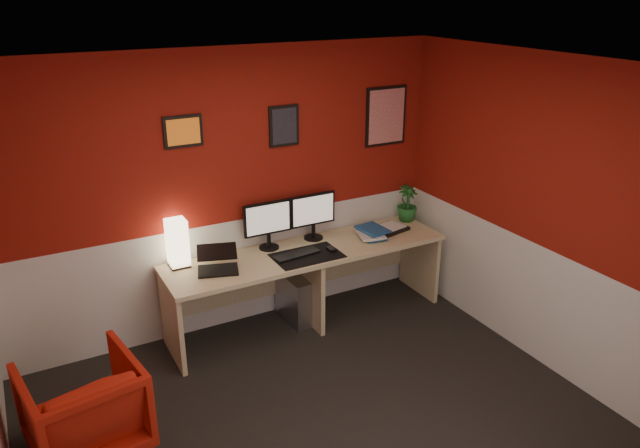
{
  "coord_description": "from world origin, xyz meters",
  "views": [
    {
      "loc": [
        -1.69,
        -3.04,
        2.98
      ],
      "look_at": [
        0.6,
        1.21,
        1.05
      ],
      "focal_mm": 34.24,
      "sensor_mm": 36.0,
      "label": 1
    }
  ],
  "objects": [
    {
      "name": "wall_right",
      "position": [
        2.0,
        0.0,
        1.25
      ],
      "size": [
        0.01,
        3.5,
        2.5
      ],
      "primitive_type": "cube",
      "color": "maroon",
      "rests_on": "ground"
    },
    {
      "name": "art_right",
      "position": [
        1.6,
        1.74,
        1.78
      ],
      "size": [
        0.44,
        0.02,
        0.56
      ],
      "primitive_type": "cube",
      "color": "red",
      "rests_on": "wall_back"
    },
    {
      "name": "art_left",
      "position": [
        -0.37,
        1.74,
        1.85
      ],
      "size": [
        0.32,
        0.02,
        0.26
      ],
      "primitive_type": "cube",
      "color": "orange",
      "rests_on": "wall_back"
    },
    {
      "name": "potted_plant",
      "position": [
        1.79,
        1.59,
        0.91
      ],
      "size": [
        0.21,
        0.21,
        0.36
      ],
      "primitive_type": "imported",
      "rotation": [
        0.0,
        0.0,
        0.06
      ],
      "color": "#19591E",
      "rests_on": "desk"
    },
    {
      "name": "armchair",
      "position": [
        -1.5,
        0.62,
        0.33
      ],
      "size": [
        0.82,
        0.83,
        0.66
      ],
      "primitive_type": "imported",
      "rotation": [
        0.0,
        0.0,
        3.3
      ],
      "color": "#B61606",
      "rests_on": "ground"
    },
    {
      "name": "ceiling",
      "position": [
        0.0,
        0.0,
        2.5
      ],
      "size": [
        4.0,
        3.5,
        0.01
      ],
      "primitive_type": "cube",
      "color": "white",
      "rests_on": "ground"
    },
    {
      "name": "book_top",
      "position": [
        1.16,
        1.4,
        0.79
      ],
      "size": [
        0.25,
        0.32,
        0.03
      ],
      "primitive_type": "imported",
      "rotation": [
        0.0,
        0.0,
        0.08
      ],
      "color": "#1F5391",
      "rests_on": "book_middle"
    },
    {
      "name": "zen_tray",
      "position": [
        1.48,
        1.45,
        0.74
      ],
      "size": [
        0.39,
        0.32,
        0.03
      ],
      "primitive_type": "cube",
      "rotation": [
        0.0,
        0.0,
        0.21
      ],
      "color": "black",
      "rests_on": "desk"
    },
    {
      "name": "wainscot_right",
      "position": [
        2.0,
        0.0,
        0.5
      ],
      "size": [
        0.01,
        3.5,
        1.0
      ],
      "primitive_type": "cube",
      "color": "silver",
      "rests_on": "ground"
    },
    {
      "name": "ground",
      "position": [
        0.0,
        0.0,
        0.0
      ],
      "size": [
        4.0,
        3.5,
        0.01
      ],
      "primitive_type": "cube",
      "color": "black",
      "rests_on": "ground"
    },
    {
      "name": "wall_back",
      "position": [
        0.0,
        1.75,
        1.25
      ],
      "size": [
        4.0,
        0.01,
        2.5
      ],
      "primitive_type": "cube",
      "color": "maroon",
      "rests_on": "ground"
    },
    {
      "name": "desk",
      "position": [
        0.58,
        1.41,
        0.36
      ],
      "size": [
        2.6,
        0.65,
        0.73
      ],
      "primitive_type": "cube",
      "color": "tan",
      "rests_on": "ground"
    },
    {
      "name": "art_center",
      "position": [
        0.53,
        1.74,
        1.8
      ],
      "size": [
        0.28,
        0.02,
        0.36
      ],
      "primitive_type": "cube",
      "color": "black",
      "rests_on": "wall_back"
    },
    {
      "name": "desk_mat",
      "position": [
        0.52,
        1.3,
        0.73
      ],
      "size": [
        0.6,
        0.38,
        0.01
      ],
      "primitive_type": "cube",
      "color": "black",
      "rests_on": "desk"
    },
    {
      "name": "laptop",
      "position": [
        -0.27,
        1.38,
        0.84
      ],
      "size": [
        0.38,
        0.32,
        0.22
      ],
      "primitive_type": "cube",
      "rotation": [
        0.0,
        0.0,
        -0.31
      ],
      "color": "black",
      "rests_on": "desk"
    },
    {
      "name": "keyboard",
      "position": [
        0.44,
        1.34,
        0.74
      ],
      "size": [
        0.43,
        0.18,
        0.02
      ],
      "primitive_type": "cube",
      "rotation": [
        0.0,
        0.0,
        0.11
      ],
      "color": "black",
      "rests_on": "desk_mat"
    },
    {
      "name": "book_middle",
      "position": [
        1.12,
        1.41,
        0.77
      ],
      "size": [
        0.31,
        0.36,
        0.02
      ],
      "primitive_type": "imported",
      "rotation": [
        0.0,
        0.0,
        -0.27
      ],
      "color": "silver",
      "rests_on": "book_bottom"
    },
    {
      "name": "shoji_lamp",
      "position": [
        -0.52,
        1.63,
        0.93
      ],
      "size": [
        0.16,
        0.16,
        0.4
      ],
      "primitive_type": "cube",
      "color": "#FFE5B2",
      "rests_on": "desk"
    },
    {
      "name": "monitor_right",
      "position": [
        0.75,
        1.62,
        1.02
      ],
      "size": [
        0.45,
        0.06,
        0.58
      ],
      "primitive_type": "cube",
      "color": "black",
      "rests_on": "desk"
    },
    {
      "name": "mouse",
      "position": [
        0.76,
        1.28,
        0.75
      ],
      "size": [
        0.06,
        0.1,
        0.03
      ],
      "primitive_type": "cube",
      "rotation": [
        0.0,
        0.0,
        -0.04
      ],
      "color": "black",
      "rests_on": "desk_mat"
    },
    {
      "name": "wall_front",
      "position": [
        0.0,
        -1.75,
        1.25
      ],
      "size": [
        4.0,
        0.01,
        2.5
      ],
      "primitive_type": "cube",
      "color": "maroon",
      "rests_on": "ground"
    },
    {
      "name": "wainscot_back",
      "position": [
        0.0,
        1.75,
        0.5
      ],
      "size": [
        4.0,
        0.01,
        1.0
      ],
      "primitive_type": "cube",
      "color": "silver",
      "rests_on": "ground"
    },
    {
      "name": "book_bottom",
      "position": [
        1.16,
        1.39,
        0.74
      ],
      "size": [
        0.24,
        0.29,
        0.02
      ],
      "primitive_type": "imported",
      "rotation": [
        0.0,
        0.0,
        -0.16
      ],
      "color": "#1F5391",
      "rests_on": "desk"
    },
    {
      "name": "pc_tower",
      "position": [
        0.5,
        1.5,
        0.23
      ],
      "size": [
        0.23,
        0.46,
        0.45
      ],
      "primitive_type": "cube",
      "rotation": [
        0.0,
        0.0,
        0.06
      ],
      "color": "#99999E",
      "rests_on": "ground"
    },
    {
      "name": "monitor_left",
      "position": [
        0.3,
        1.61,
        1.02
      ],
      "size": [
        0.45,
        0.06,
        0.58
      ],
      "primitive_type": "cube",
      "color": "black",
      "rests_on": "desk"
    }
  ]
}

